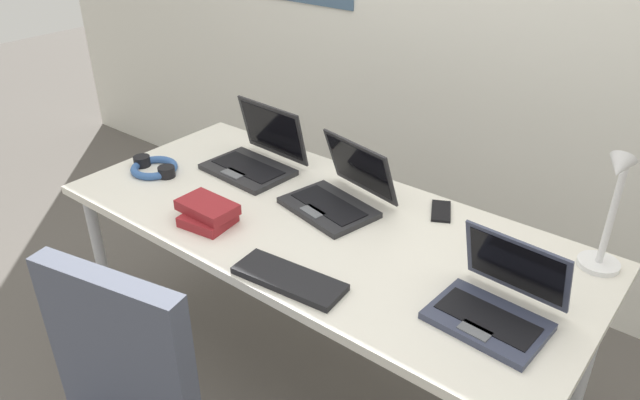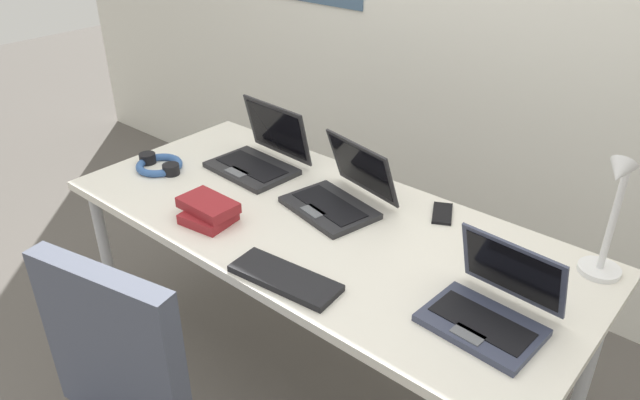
% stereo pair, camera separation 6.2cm
% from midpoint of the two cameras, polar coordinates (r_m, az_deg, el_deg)
% --- Properties ---
extents(ground_plane, '(12.00, 12.00, 0.00)m').
position_cam_midpoint_polar(ground_plane, '(2.45, -0.76, -16.98)').
color(ground_plane, '#56514C').
extents(desk, '(1.80, 0.80, 0.74)m').
position_cam_midpoint_polar(desk, '(2.01, -0.88, -3.41)').
color(desk, silver).
rests_on(desk, ground_plane).
extents(desk_lamp, '(0.12, 0.18, 0.40)m').
position_cam_midpoint_polar(desk_lamp, '(1.81, 25.10, -1.12)').
color(desk_lamp, white).
rests_on(desk_lamp, desk).
extents(laptop_back_left, '(0.36, 0.35, 0.22)m').
position_cam_midpoint_polar(laptop_back_left, '(2.04, 0.89, 0.50)').
color(laptop_back_left, '#232326').
rests_on(laptop_back_left, desk).
extents(laptop_by_keyboard, '(0.35, 0.30, 0.24)m').
position_cam_midpoint_polar(laptop_by_keyboard, '(2.32, -6.94, 4.07)').
color(laptop_by_keyboard, '#232326').
rests_on(laptop_by_keyboard, desk).
extents(laptop_center, '(0.30, 0.28, 0.21)m').
position_cam_midpoint_polar(laptop_center, '(1.62, 15.41, -9.52)').
color(laptop_center, '#33384C').
rests_on(laptop_center, desk).
extents(external_keyboard, '(0.34, 0.15, 0.02)m').
position_cam_midpoint_polar(external_keyboard, '(1.71, -4.02, -7.52)').
color(external_keyboard, black).
rests_on(external_keyboard, desk).
extents(computer_mouse, '(0.07, 0.10, 0.03)m').
position_cam_midpoint_polar(computer_mouse, '(1.82, 16.65, -6.01)').
color(computer_mouse, black).
rests_on(computer_mouse, desk).
extents(cell_phone, '(0.12, 0.15, 0.01)m').
position_cam_midpoint_polar(cell_phone, '(2.06, 10.63, -1.06)').
color(cell_phone, black).
rests_on(cell_phone, desk).
extents(headphones, '(0.21, 0.18, 0.04)m').
position_cam_midpoint_polar(headphones, '(2.39, -16.27, 3.00)').
color(headphones, '#335999').
rests_on(headphones, desk).
extents(book_stack, '(0.20, 0.16, 0.07)m').
position_cam_midpoint_polar(book_stack, '(2.00, -11.56, -1.22)').
color(book_stack, maroon).
rests_on(book_stack, desk).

